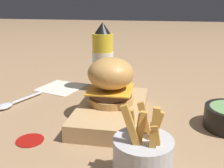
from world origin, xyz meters
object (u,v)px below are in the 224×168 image
at_px(ketchup_bottle, 103,60).
at_px(spoon, 9,104).
at_px(fries_basket, 143,160).
at_px(serving_board, 112,111).
at_px(burger, 111,80).

height_order(ketchup_bottle, spoon, ketchup_bottle).
relative_size(ketchup_bottle, fries_basket, 1.54).
xyz_separation_m(fries_basket, spoon, (-0.24, -0.37, -0.04)).
distance_m(fries_basket, spoon, 0.44).
bearing_deg(ketchup_bottle, fries_basket, 19.64).
height_order(serving_board, spoon, serving_board).
xyz_separation_m(burger, spoon, (-0.01, -0.28, -0.09)).
distance_m(burger, spoon, 0.29).
bearing_deg(serving_board, ketchup_bottle, -162.26).
bearing_deg(fries_basket, serving_board, -158.68).
distance_m(serving_board, spoon, 0.28).
bearing_deg(serving_board, spoon, -94.14).
xyz_separation_m(burger, ketchup_bottle, (-0.19, -0.06, 0.00)).
bearing_deg(serving_board, fries_basket, 21.32).
bearing_deg(fries_basket, spoon, -123.42).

